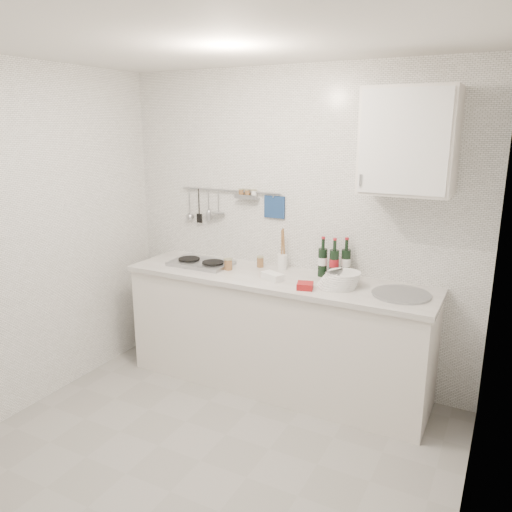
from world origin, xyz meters
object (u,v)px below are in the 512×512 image
Objects in this scene: plate_stack_hob at (208,263)px; wine_bottles at (334,258)px; utensil_crock at (282,260)px; plate_stack_sink at (340,280)px; wall_cabinet at (409,141)px.

plate_stack_hob is 1.07m from wine_bottles.
plate_stack_hob is at bearing -164.06° from utensil_crock.
wine_bottles is (-0.12, 0.21, 0.10)m from plate_stack_sink.
utensil_crock reaches higher than wine_bottles.
plate_stack_hob is 0.63m from utensil_crock.
utensil_crock is at bearing 174.81° from wall_cabinet.
plate_stack_hob is 0.81× the size of plate_stack_sink.
utensil_crock is (-0.44, 0.02, -0.07)m from wine_bottles.
utensil_crock reaches higher than plate_stack_hob.
wine_bottles reaches higher than plate_stack_sink.
wall_cabinet reaches higher than plate_stack_sink.
wall_cabinet reaches higher than utensil_crock.
utensil_crock is at bearing 158.29° from plate_stack_sink.
wine_bottles is (-0.50, 0.07, -0.87)m from wall_cabinet.
wall_cabinet is 1.01m from wine_bottles.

